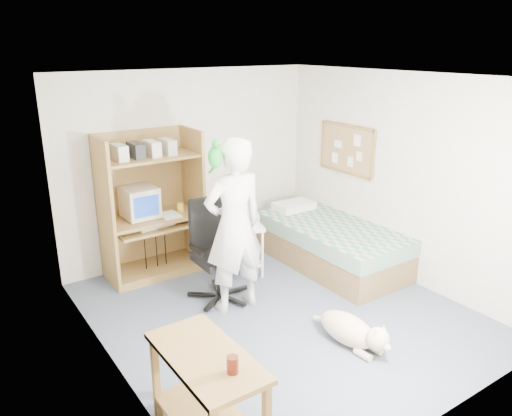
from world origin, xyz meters
The scene contains 19 objects.
floor centered at (0.00, 0.00, 0.00)m, with size 4.00×4.00×0.00m, color #495363.
wall_back centered at (0.00, 2.00, 1.25)m, with size 3.60×0.02×2.50m, color silver.
wall_right centered at (1.80, 0.00, 1.25)m, with size 0.02×4.00×2.50m, color silver.
wall_left centered at (-1.80, 0.00, 1.25)m, with size 0.02×4.00×2.50m, color silver.
ceiling centered at (0.00, 0.00, 2.50)m, with size 3.60×4.00×0.02m, color white.
computer_hutch centered at (-0.70, 1.74, 0.82)m, with size 1.20×0.63×1.80m.
bed centered at (1.30, 0.62, 0.29)m, with size 1.02×2.02×0.66m.
side_desk centered at (-1.55, -1.20, 0.49)m, with size 0.50×1.00×0.75m.
corkboard centered at (1.77, 0.90, 1.45)m, with size 0.04×0.94×0.66m.
office_chair centered at (-0.38, 0.70, 0.41)m, with size 0.65×0.65×1.15m.
person centered at (-0.33, 0.38, 0.95)m, with size 0.70×0.46×1.91m, color white.
parrot centered at (-0.53, 0.40, 1.74)m, with size 0.14×0.24×0.39m.
dog centered at (0.21, -0.89, 0.16)m, with size 0.36×0.96×0.36m.
printer_cart centered at (0.16, 1.06, 0.44)m, with size 0.66×0.59×0.66m.
printer centered at (0.16, 1.06, 0.75)m, with size 0.42×0.32×0.18m, color #BBBAB5.
crt_monitor centered at (-0.84, 1.75, 0.96)m, with size 0.40×0.43×0.37m.
keyboard centered at (-0.72, 1.58, 0.67)m, with size 0.45×0.16×0.03m, color beige.
pencil_cup centered at (-0.34, 1.65, 0.82)m, with size 0.08×0.08×0.12m, color gold.
drink_glass centered at (-1.50, -1.47, 0.81)m, with size 0.08×0.08×0.12m, color #43150A.
Camera 1 is at (-2.93, -3.84, 2.80)m, focal length 35.00 mm.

